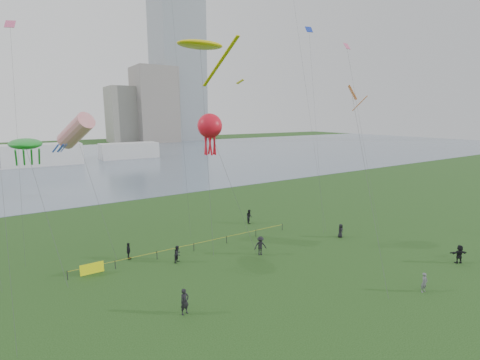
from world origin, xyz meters
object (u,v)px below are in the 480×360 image
kite_flyer (424,282)px  kite_octopus (210,126)px  fence (135,259)px  kite_stingray (201,45)px

kite_flyer → kite_octopus: bearing=120.8°
fence → kite_flyer: kite_flyer is taller
kite_stingray → kite_octopus: bearing=-92.3°
kite_stingray → kite_flyer: bearing=-53.2°
kite_stingray → kite_octopus: 10.00m
kite_flyer → fence: bearing=135.8°
kite_stingray → fence: bearing=-139.8°
fence → kite_flyer: bearing=-45.1°
kite_flyer → kite_octopus: size_ratio=0.11×
kite_flyer → kite_octopus: (-9.96, 17.32, 12.09)m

